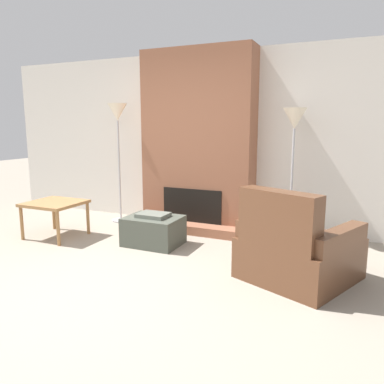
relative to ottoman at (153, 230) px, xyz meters
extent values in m
plane|color=gray|center=(0.19, -1.40, -0.19)|extent=(24.00, 24.00, 0.00)
cube|color=silver|center=(0.19, 1.28, 1.11)|extent=(7.31, 0.06, 2.60)
cube|color=#935B42|center=(0.19, 1.03, 1.11)|extent=(1.66, 0.44, 2.60)
cube|color=#935B42|center=(0.19, 0.68, -0.13)|extent=(1.66, 0.27, 0.13)
cube|color=black|center=(0.19, 0.81, 0.18)|extent=(0.91, 0.02, 0.49)
cube|color=#474C42|center=(0.00, 0.00, -0.01)|extent=(0.70, 0.54, 0.37)
cube|color=#60665B|center=(0.00, 0.00, 0.20)|extent=(0.38, 0.30, 0.05)
cube|color=brown|center=(1.88, -0.34, 0.02)|extent=(1.26, 1.27, 0.41)
cube|color=brown|center=(1.73, -0.70, 0.28)|extent=(0.81, 0.50, 0.94)
cube|color=brown|center=(2.24, -0.50, 0.10)|extent=(0.50, 0.87, 0.59)
cube|color=brown|center=(1.52, -0.18, 0.10)|extent=(0.50, 0.87, 0.59)
cube|color=#9E7042|center=(-1.41, -0.25, 0.28)|extent=(0.71, 0.66, 0.04)
cylinder|color=#9E7042|center=(-1.72, -0.54, 0.04)|extent=(0.04, 0.04, 0.45)
cylinder|color=#9E7042|center=(-1.09, -0.54, 0.04)|extent=(0.04, 0.04, 0.45)
cylinder|color=#9E7042|center=(-1.72, 0.05, 0.04)|extent=(0.04, 0.04, 0.45)
cylinder|color=#9E7042|center=(-1.09, 0.05, 0.04)|extent=(0.04, 0.04, 0.45)
cylinder|color=#ADADB2|center=(-1.10, 0.86, -0.18)|extent=(0.30, 0.30, 0.02)
cylinder|color=#ADADB2|center=(-1.10, 0.86, 0.62)|extent=(0.03, 0.03, 1.58)
cone|color=silver|center=(-1.10, 0.86, 1.53)|extent=(0.30, 0.30, 0.26)
cylinder|color=#ADADB2|center=(1.59, 0.86, -0.18)|extent=(0.30, 0.30, 0.02)
cylinder|color=#ADADB2|center=(1.59, 0.86, 0.56)|extent=(0.03, 0.03, 1.47)
cone|color=silver|center=(1.59, 0.86, 1.42)|extent=(0.30, 0.30, 0.26)
camera|label=1|loc=(2.34, -4.07, 1.34)|focal=35.00mm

